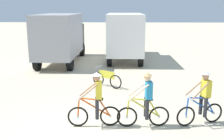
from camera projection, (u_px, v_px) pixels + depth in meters
ground_plane at (92, 130)px, 8.63m from camera, size 120.00×120.00×0.00m
box_truck_grey_hauler at (61, 36)px, 18.50m from camera, size 2.46×6.77×3.35m
box_truck_avon_van at (125, 34)px, 19.64m from camera, size 2.41×6.75×3.35m
cyclist_orange_shirt at (96, 102)px, 8.72m from camera, size 1.73×0.52×1.82m
cyclist_cowboy_hat at (145, 102)px, 8.70m from camera, size 1.73×0.52×1.82m
cyclist_near_camera at (203, 100)px, 8.87m from camera, size 1.66×0.70×1.82m
bicycle_spare at (107, 79)px, 13.16m from camera, size 1.47×1.01×0.97m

